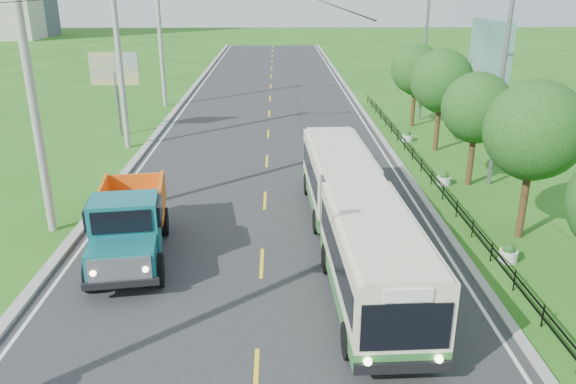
{
  "coord_description": "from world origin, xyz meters",
  "views": [
    {
      "loc": [
        0.56,
        -11.41,
        9.09
      ],
      "look_at": [
        0.95,
        7.99,
        1.9
      ],
      "focal_mm": 35.0,
      "sensor_mm": 36.0,
      "label": 1
    }
  ],
  "objects_px": {
    "pole_mid": "(120,60)",
    "tree_fifth": "(441,84)",
    "tree_third": "(534,135)",
    "streetlight_mid": "(498,83)",
    "streetlight_far": "(423,49)",
    "planter_mid": "(444,179)",
    "pole_near": "(34,102)",
    "planter_far": "(407,137)",
    "billboard_right": "(489,57)",
    "planter_near": "(508,254)",
    "tree_back": "(416,72)",
    "pole_far": "(161,40)",
    "bus": "(354,210)",
    "billboard_left": "(115,74)",
    "dump_truck": "(129,220)",
    "tree_fourth": "(477,111)"
  },
  "relations": [
    {
      "from": "pole_mid",
      "to": "tree_fifth",
      "type": "relative_size",
      "value": 1.72
    },
    {
      "from": "tree_third",
      "to": "streetlight_mid",
      "type": "distance_m",
      "value": 5.98
    },
    {
      "from": "pole_mid",
      "to": "streetlight_far",
      "type": "height_order",
      "value": "pole_mid"
    },
    {
      "from": "planter_mid",
      "to": "pole_near",
      "type": "bearing_deg",
      "value": -163.48
    },
    {
      "from": "tree_fifth",
      "to": "streetlight_mid",
      "type": "distance_m",
      "value": 6.28
    },
    {
      "from": "planter_far",
      "to": "billboard_right",
      "type": "distance_m",
      "value": 6.58
    },
    {
      "from": "tree_third",
      "to": "planter_near",
      "type": "bearing_deg",
      "value": -120.41
    },
    {
      "from": "planter_near",
      "to": "billboard_right",
      "type": "relative_size",
      "value": 0.09
    },
    {
      "from": "tree_back",
      "to": "pole_far",
      "type": "bearing_deg",
      "value": 159.26
    },
    {
      "from": "planter_far",
      "to": "bus",
      "type": "height_order",
      "value": "bus"
    },
    {
      "from": "tree_fifth",
      "to": "billboard_left",
      "type": "height_order",
      "value": "tree_fifth"
    },
    {
      "from": "planter_far",
      "to": "dump_truck",
      "type": "distance_m",
      "value": 20.37
    },
    {
      "from": "pole_mid",
      "to": "streetlight_far",
      "type": "relative_size",
      "value": 1.1
    },
    {
      "from": "tree_fourth",
      "to": "planter_far",
      "type": "relative_size",
      "value": 8.06
    },
    {
      "from": "tree_fourth",
      "to": "billboard_right",
      "type": "distance_m",
      "value": 6.59
    },
    {
      "from": "streetlight_far",
      "to": "planter_mid",
      "type": "distance_m",
      "value": 14.88
    },
    {
      "from": "pole_mid",
      "to": "planter_mid",
      "type": "height_order",
      "value": "pole_mid"
    },
    {
      "from": "tree_third",
      "to": "streetlight_far",
      "type": "bearing_deg",
      "value": 87.73
    },
    {
      "from": "planter_near",
      "to": "bus",
      "type": "height_order",
      "value": "bus"
    },
    {
      "from": "bus",
      "to": "planter_near",
      "type": "bearing_deg",
      "value": -9.53
    },
    {
      "from": "tree_fourth",
      "to": "planter_far",
      "type": "xyz_separation_m",
      "value": [
        -1.26,
        7.86,
        -3.3
      ]
    },
    {
      "from": "planter_far",
      "to": "planter_mid",
      "type": "bearing_deg",
      "value": -90.0
    },
    {
      "from": "pole_mid",
      "to": "streetlight_mid",
      "type": "distance_m",
      "value": 20.16
    },
    {
      "from": "streetlight_far",
      "to": "bus",
      "type": "relative_size",
      "value": 0.62
    },
    {
      "from": "pole_near",
      "to": "streetlight_far",
      "type": "relative_size",
      "value": 1.1
    },
    {
      "from": "tree_fourth",
      "to": "dump_truck",
      "type": "xyz_separation_m",
      "value": [
        -14.45,
        -7.62,
        -2.14
      ]
    },
    {
      "from": "billboard_right",
      "to": "tree_third",
      "type": "bearing_deg",
      "value": -101.64
    },
    {
      "from": "pole_far",
      "to": "tree_fifth",
      "type": "height_order",
      "value": "pole_far"
    },
    {
      "from": "pole_near",
      "to": "billboard_right",
      "type": "bearing_deg",
      "value": 28.14
    },
    {
      "from": "pole_far",
      "to": "tree_back",
      "type": "bearing_deg",
      "value": -20.74
    },
    {
      "from": "pole_near",
      "to": "streetlight_mid",
      "type": "bearing_deg",
      "value": 14.81
    },
    {
      "from": "tree_back",
      "to": "billboard_left",
      "type": "bearing_deg",
      "value": -173.69
    },
    {
      "from": "pole_mid",
      "to": "dump_truck",
      "type": "distance_m",
      "value": 15.37
    },
    {
      "from": "billboard_right",
      "to": "tree_fourth",
      "type": "bearing_deg",
      "value": -112.64
    },
    {
      "from": "planter_mid",
      "to": "billboard_left",
      "type": "relative_size",
      "value": 0.13
    },
    {
      "from": "tree_fifth",
      "to": "streetlight_mid",
      "type": "height_order",
      "value": "streetlight_mid"
    },
    {
      "from": "planter_near",
      "to": "billboard_left",
      "type": "bearing_deg",
      "value": 135.16
    },
    {
      "from": "pole_near",
      "to": "tree_back",
      "type": "relative_size",
      "value": 1.82
    },
    {
      "from": "tree_fifth",
      "to": "bus",
      "type": "relative_size",
      "value": 0.4
    },
    {
      "from": "pole_near",
      "to": "billboard_right",
      "type": "height_order",
      "value": "pole_near"
    },
    {
      "from": "streetlight_mid",
      "to": "billboard_left",
      "type": "bearing_deg",
      "value": 153.6
    },
    {
      "from": "tree_fifth",
      "to": "billboard_right",
      "type": "height_order",
      "value": "billboard_right"
    },
    {
      "from": "pole_near",
      "to": "planter_mid",
      "type": "bearing_deg",
      "value": 16.52
    },
    {
      "from": "tree_third",
      "to": "bus",
      "type": "distance_m",
      "value": 7.16
    },
    {
      "from": "pole_far",
      "to": "streetlight_mid",
      "type": "relative_size",
      "value": 1.1
    },
    {
      "from": "planter_mid",
      "to": "billboard_left",
      "type": "bearing_deg",
      "value": 151.08
    },
    {
      "from": "tree_fifth",
      "to": "bus",
      "type": "height_order",
      "value": "tree_fifth"
    },
    {
      "from": "billboard_left",
      "to": "dump_truck",
      "type": "height_order",
      "value": "billboard_left"
    },
    {
      "from": "pole_far",
      "to": "tree_back",
      "type": "distance_m",
      "value": 19.43
    },
    {
      "from": "pole_mid",
      "to": "tree_fourth",
      "type": "xyz_separation_m",
      "value": [
        18.12,
        -6.86,
        -1.51
      ]
    }
  ]
}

